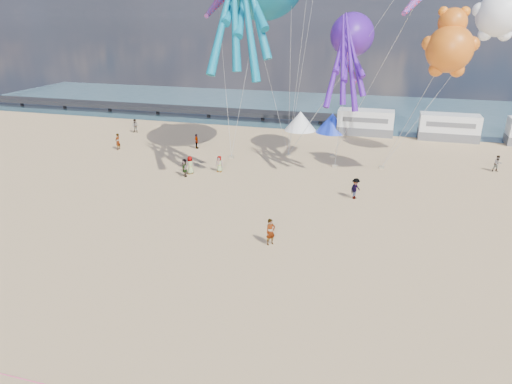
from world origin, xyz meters
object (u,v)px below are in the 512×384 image
motorhome_0 (365,122)px  tent_white (300,121)px  beachgoer_6 (190,165)px  kite_panda (498,15)px  standing_person (270,232)px  beachgoer_5 (118,142)px  kite_octopus_purple (352,35)px  beachgoer_3 (197,141)px  windsock_right (349,64)px  sandbag_c (382,167)px  beachgoer_4 (184,168)px  sandbag_d (332,156)px  tent_blue (332,123)px  sandbag_b (335,166)px  sandbag_e (288,155)px  motorhome_1 (449,127)px  sandbag_a (231,157)px  beachgoer_2 (355,189)px  beachgoer_0 (219,164)px  beachgoer_1 (497,164)px  windsock_left (218,2)px  kite_teddy_orange (450,49)px  beachgoer_7 (135,126)px

motorhome_0 → tent_white: size_ratio=1.65×
beachgoer_6 → kite_panda: kite_panda is taller
standing_person → motorhome_0: bearing=37.5°
beachgoer_5 → kite_octopus_purple: size_ratio=0.18×
beachgoer_3 → windsock_right: (16.11, -3.98, 8.94)m
motorhome_0 → sandbag_c: bearing=-79.8°
motorhome_0 → beachgoer_3: 20.81m
beachgoer_4 → sandbag_d: size_ratio=3.24×
motorhome_0 → tent_blue: (-4.00, 0.00, -0.30)m
sandbag_b → sandbag_d: size_ratio=1.00×
beachgoer_4 → kite_panda: 29.93m
sandbag_e → motorhome_1: bearing=35.1°
tent_white → windsock_right: 18.92m
tent_white → sandbag_e: size_ratio=8.00×
motorhome_1 → sandbag_a: 26.07m
tent_blue → beachgoer_5: size_ratio=2.23×
beachgoer_4 → sandbag_b: size_ratio=3.24×
sandbag_a → tent_blue: bearing=58.2°
sandbag_d → kite_panda: (13.16, -0.32, 13.59)m
kite_octopus_purple → sandbag_d: bearing=106.2°
beachgoer_2 → beachgoer_0: bearing=105.9°
sandbag_a → kite_octopus_purple: size_ratio=0.05×
motorhome_0 → tent_blue: 4.01m
sandbag_c → motorhome_0: bearing=100.2°
beachgoer_0 → beachgoer_4: size_ratio=0.95×
motorhome_0 → sandbag_b: size_ratio=13.20×
motorhome_0 → sandbag_c: 13.47m
beachgoer_1 → windsock_left: 30.11m
sandbag_d → beachgoer_6: bearing=-143.3°
beachgoer_0 → windsock_right: bearing=18.0°
beachgoer_3 → beachgoer_6: 8.54m
beachgoer_1 → beachgoer_3: bearing=163.8°
beachgoer_2 → tent_white: bearing=52.2°
beachgoer_0 → windsock_left: size_ratio=0.22×
tent_blue → kite_teddy_orange: size_ratio=0.66×
sandbag_a → kite_teddy_orange: (18.93, -3.71, 11.16)m
tent_blue → kite_teddy_orange: bearing=-59.4°
tent_blue → standing_person: (-0.11, -31.03, -0.32)m
standing_person → beachgoer_2: standing_person is taller
motorhome_0 → beachgoer_7: size_ratio=3.93×
beachgoer_5 → sandbag_a: size_ratio=3.58×
beachgoer_1 → beachgoer_6: (-27.29, -8.33, 0.05)m
beachgoer_2 → beachgoer_6: beachgoer_2 is taller
sandbag_d → sandbag_b: bearing=-79.3°
kite_octopus_purple → sandbag_e: bearing=151.3°
beachgoer_1 → kite_panda: kite_panda is taller
tent_blue → sandbag_b: tent_blue is taller
standing_person → beachgoer_4: (-10.70, 10.71, -0.06)m
sandbag_c → sandbag_d: size_ratio=1.00×
kite_octopus_purple → windsock_right: (0.15, -3.25, -2.26)m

